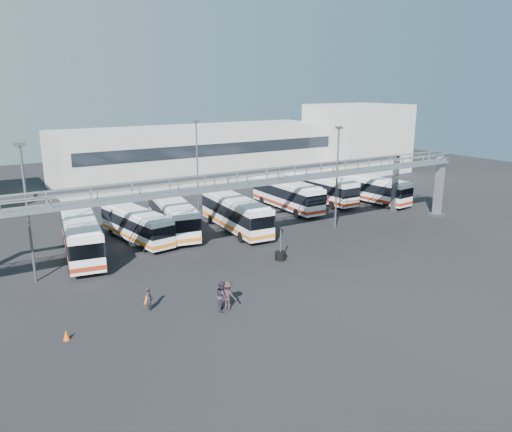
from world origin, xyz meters
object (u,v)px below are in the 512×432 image
bus_5 (236,213)px  cone_right (147,299)px  bus_2 (81,235)px  bus_3 (136,224)px  pedestrian_a (149,299)px  light_pole_left (27,206)px  cone_left (66,335)px  bus_4 (173,215)px  bus_9 (370,188)px  pedestrian_c (228,295)px  bus_8 (320,188)px  light_pole_mid (337,173)px  pedestrian_b (222,296)px  light_pole_back (197,160)px  tire_stack (280,255)px  bus_7 (287,194)px

bus_5 → cone_right: bearing=-135.1°
bus_2 → cone_right: bus_2 is taller
bus_3 → pedestrian_a: size_ratio=6.33×
light_pole_left → cone_left: light_pole_left is taller
bus_4 → bus_9: size_ratio=1.06×
light_pole_left → pedestrian_c: size_ratio=5.33×
pedestrian_a → pedestrian_c: 5.05m
bus_2 → bus_8: bearing=18.9°
light_pole_mid → bus_4: light_pole_mid is taller
bus_9 → pedestrian_c: bearing=-156.2°
bus_3 → bus_4: size_ratio=0.89×
bus_9 → pedestrian_b: (-29.85, -17.18, -0.80)m
bus_5 → pedestrian_b: 17.99m
light_pole_mid → light_pole_back: 17.00m
pedestrian_c → cone_right: bearing=11.5°
bus_5 → light_pole_left: bearing=-165.3°
bus_9 → cone_left: bearing=-164.4°
bus_4 → pedestrian_b: size_ratio=5.85×
cone_left → tire_stack: (18.00, 4.60, 0.13)m
light_pole_back → pedestrian_c: 28.03m
bus_3 → bus_5: bus_5 is taller
bus_2 → bus_9: bearing=12.0°
bus_3 → bus_7: bearing=-0.8°
light_pole_back → bus_4: bearing=-129.7°
bus_8 → bus_9: 6.16m
bus_3 → bus_9: 29.63m
pedestrian_b → pedestrian_c: 0.37m
bus_7 → tire_stack: 17.37m
bus_5 → bus_9: (20.19, 2.03, -0.11)m
cone_left → light_pole_mid: bearing=18.4°
bus_8 → tire_stack: 21.81m
light_pole_mid → bus_9: size_ratio=0.95×
bus_4 → bus_7: (14.99, 1.87, 0.01)m
light_pole_mid → pedestrian_c: (-18.22, -10.66, -4.77)m
bus_3 → pedestrian_c: bus_3 is taller
bus_7 → cone_left: bearing=-146.0°
bus_8 → pedestrian_c: size_ratio=5.82×
pedestrian_b → bus_3: bearing=23.6°
light_pole_mid → pedestrian_a: (-22.60, -8.16, -4.92)m
bus_5 → pedestrian_b: bearing=-118.4°
light_pole_mid → bus_9: (11.27, 6.60, -3.95)m
light_pole_left → pedestrian_b: (9.43, -11.58, -4.75)m
tire_stack → pedestrian_b: bearing=-145.8°
cone_left → light_pole_left: bearing=90.2°
pedestrian_b → cone_left: (-9.40, 1.25, -0.67)m
light_pole_left → tire_stack: light_pole_left is taller
pedestrian_b → bus_8: bearing=-26.0°
pedestrian_a → pedestrian_b: 4.70m
light_pole_mid → cone_left: 29.98m
light_pole_left → light_pole_mid: size_ratio=1.00×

